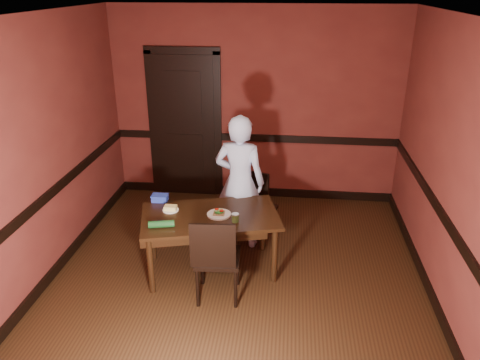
% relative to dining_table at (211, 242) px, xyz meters
% --- Properties ---
extents(floor, '(4.00, 4.50, 0.01)m').
position_rel_dining_table_xyz_m(floor, '(0.31, -0.25, -0.34)').
color(floor, black).
rests_on(floor, ground).
extents(ceiling, '(4.00, 4.50, 0.01)m').
position_rel_dining_table_xyz_m(ceiling, '(0.31, -0.25, 2.36)').
color(ceiling, silver).
rests_on(ceiling, ground).
extents(wall_back, '(4.00, 0.02, 2.70)m').
position_rel_dining_table_xyz_m(wall_back, '(0.31, 2.00, 1.01)').
color(wall_back, maroon).
rests_on(wall_back, ground).
extents(wall_front, '(4.00, 0.02, 2.70)m').
position_rel_dining_table_xyz_m(wall_front, '(0.31, -2.50, 1.01)').
color(wall_front, maroon).
rests_on(wall_front, ground).
extents(wall_left, '(0.02, 4.50, 2.70)m').
position_rel_dining_table_xyz_m(wall_left, '(-1.69, -0.25, 1.01)').
color(wall_left, maroon).
rests_on(wall_left, ground).
extents(wall_right, '(0.02, 4.50, 2.70)m').
position_rel_dining_table_xyz_m(wall_right, '(2.31, -0.25, 1.01)').
color(wall_right, maroon).
rests_on(wall_right, ground).
extents(dado_back, '(4.00, 0.03, 0.10)m').
position_rel_dining_table_xyz_m(dado_back, '(0.31, 1.99, 0.56)').
color(dado_back, black).
rests_on(dado_back, ground).
extents(dado_left, '(0.03, 4.50, 0.10)m').
position_rel_dining_table_xyz_m(dado_left, '(-1.68, -0.25, 0.56)').
color(dado_left, black).
rests_on(dado_left, ground).
extents(dado_right, '(0.03, 4.50, 0.10)m').
position_rel_dining_table_xyz_m(dado_right, '(2.29, -0.25, 0.56)').
color(dado_right, black).
rests_on(dado_right, ground).
extents(baseboard_back, '(4.00, 0.03, 0.12)m').
position_rel_dining_table_xyz_m(baseboard_back, '(0.31, 1.99, -0.28)').
color(baseboard_back, black).
rests_on(baseboard_back, ground).
extents(baseboard_left, '(0.03, 4.50, 0.12)m').
position_rel_dining_table_xyz_m(baseboard_left, '(-1.68, -0.25, -0.28)').
color(baseboard_left, black).
rests_on(baseboard_left, ground).
extents(baseboard_right, '(0.03, 4.50, 0.12)m').
position_rel_dining_table_xyz_m(baseboard_right, '(2.29, -0.25, -0.28)').
color(baseboard_right, black).
rests_on(baseboard_right, ground).
extents(door, '(1.05, 0.07, 2.20)m').
position_rel_dining_table_xyz_m(door, '(-0.69, 1.97, 0.75)').
color(door, black).
rests_on(door, ground).
extents(dining_table, '(1.60, 1.15, 0.68)m').
position_rel_dining_table_xyz_m(dining_table, '(0.00, 0.00, 0.00)').
color(dining_table, black).
rests_on(dining_table, floor).
extents(chair_far, '(0.49, 0.49, 0.82)m').
position_rel_dining_table_xyz_m(chair_far, '(0.46, 0.75, 0.07)').
color(chair_far, black).
rests_on(chair_far, floor).
extents(chair_near, '(0.46, 0.46, 0.93)m').
position_rel_dining_table_xyz_m(chair_near, '(0.15, -0.46, 0.13)').
color(chair_near, black).
rests_on(chair_near, floor).
extents(person, '(0.64, 0.47, 1.61)m').
position_rel_dining_table_xyz_m(person, '(0.25, 0.61, 0.47)').
color(person, silver).
rests_on(person, floor).
extents(sandwich_plate, '(0.26, 0.26, 0.06)m').
position_rel_dining_table_xyz_m(sandwich_plate, '(0.10, 0.01, 0.36)').
color(sandwich_plate, silver).
rests_on(sandwich_plate, dining_table).
extents(sauce_jar, '(0.08, 0.08, 0.09)m').
position_rel_dining_table_xyz_m(sauce_jar, '(0.28, -0.12, 0.38)').
color(sauce_jar, '#52803A').
rests_on(sauce_jar, dining_table).
extents(cheese_saucer, '(0.18, 0.18, 0.05)m').
position_rel_dining_table_xyz_m(cheese_saucer, '(-0.44, 0.06, 0.36)').
color(cheese_saucer, silver).
rests_on(cheese_saucer, dining_table).
extents(food_tub, '(0.18, 0.13, 0.08)m').
position_rel_dining_table_xyz_m(food_tub, '(-0.62, 0.27, 0.38)').
color(food_tub, blue).
rests_on(food_tub, dining_table).
extents(wrapped_veg, '(0.27, 0.13, 0.07)m').
position_rel_dining_table_xyz_m(wrapped_veg, '(-0.44, -0.32, 0.37)').
color(wrapped_veg, '#14421A').
rests_on(wrapped_veg, dining_table).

